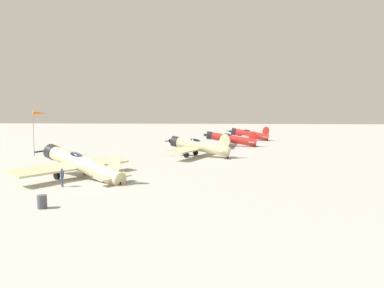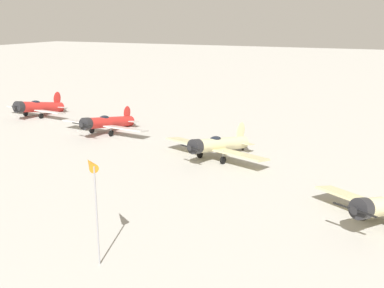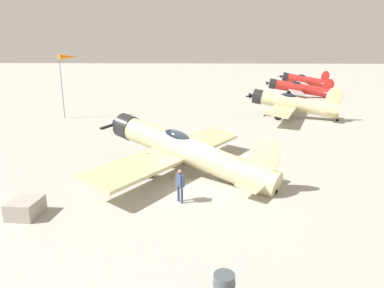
% 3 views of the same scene
% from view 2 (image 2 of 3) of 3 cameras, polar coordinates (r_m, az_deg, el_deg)
% --- Properties ---
extents(airplane_mid_apron, '(9.39, 12.68, 3.44)m').
position_cam_2_polar(airplane_mid_apron, '(49.23, 3.15, -0.12)').
color(airplane_mid_apron, beige).
rests_on(airplane_mid_apron, ground_plane).
extents(airplane_far_line, '(10.14, 12.97, 3.00)m').
position_cam_2_polar(airplane_far_line, '(61.28, -10.45, 2.60)').
color(airplane_far_line, red).
rests_on(airplane_far_line, ground_plane).
extents(airplane_outer_stand, '(9.93, 11.15, 3.46)m').
position_cam_2_polar(airplane_outer_stand, '(74.44, -18.41, 4.32)').
color(airplane_outer_stand, red).
rests_on(airplane_outer_stand, ground_plane).
extents(windsock_mast, '(1.75, 1.83, 6.44)m').
position_cam_2_polar(windsock_mast, '(28.35, -12.28, -3.01)').
color(windsock_mast, gray).
rests_on(windsock_mast, ground_plane).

